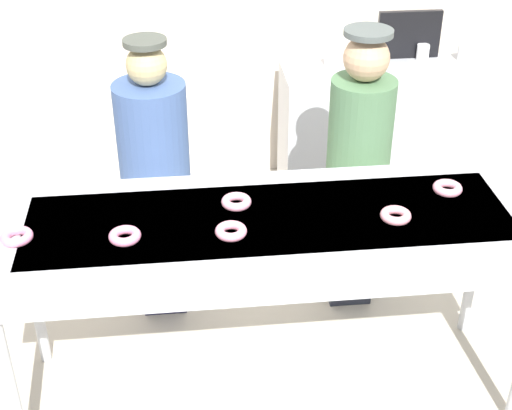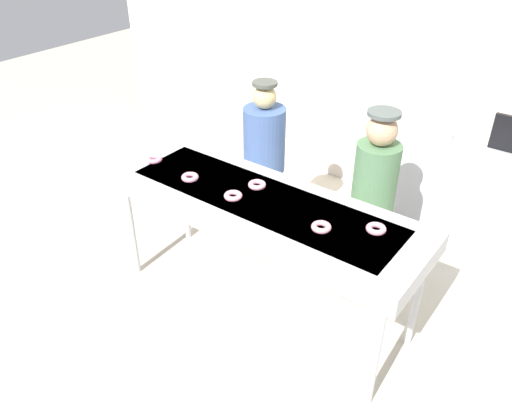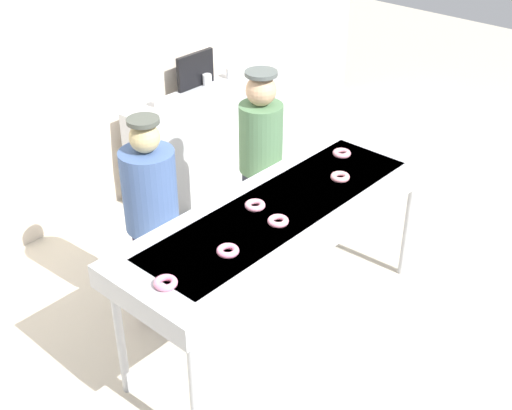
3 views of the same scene
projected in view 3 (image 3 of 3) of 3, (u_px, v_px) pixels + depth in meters
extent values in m
plane|color=beige|center=(279.00, 325.00, 5.01)|extent=(16.00, 16.00, 0.00)
cube|color=beige|center=(63.00, 57.00, 5.57)|extent=(8.00, 0.12, 2.98)
cube|color=#B7BABF|center=(281.00, 216.00, 4.51)|extent=(2.50, 0.83, 0.15)
cube|color=slate|center=(282.00, 211.00, 4.49)|extent=(2.13, 0.58, 0.08)
cylinder|color=#B7BABF|center=(194.00, 394.00, 3.87)|extent=(0.06, 0.06, 0.88)
cylinder|color=#B7BABF|center=(407.00, 228.00, 5.32)|extent=(0.06, 0.06, 0.88)
cylinder|color=#B7BABF|center=(121.00, 340.00, 4.25)|extent=(0.06, 0.06, 0.88)
cylinder|color=#B7BABF|center=(338.00, 198.00, 5.70)|extent=(0.06, 0.06, 0.88)
torus|color=pink|center=(166.00, 283.00, 3.75)|extent=(0.14, 0.14, 0.04)
torus|color=pink|center=(340.00, 177.00, 4.76)|extent=(0.17, 0.17, 0.04)
torus|color=pink|center=(255.00, 205.00, 4.44)|extent=(0.17, 0.17, 0.04)
torus|color=pink|center=(278.00, 221.00, 4.28)|extent=(0.19, 0.19, 0.04)
torus|color=pink|center=(342.00, 153.00, 5.07)|extent=(0.14, 0.14, 0.04)
torus|color=pink|center=(228.00, 251.00, 4.01)|extent=(0.18, 0.18, 0.04)
cube|color=#211F40|center=(158.00, 273.00, 4.89)|extent=(0.24, 0.18, 0.80)
cylinder|color=#3F598C|center=(150.00, 190.00, 4.53)|extent=(0.37, 0.37, 0.58)
sphere|color=tan|center=(145.00, 137.00, 4.32)|extent=(0.20, 0.20, 0.20)
cylinder|color=#43473F|center=(143.00, 121.00, 4.26)|extent=(0.21, 0.21, 0.03)
cube|color=#252835|center=(261.00, 214.00, 5.54)|extent=(0.24, 0.18, 0.83)
cylinder|color=#4C724C|center=(261.00, 138.00, 5.18)|extent=(0.34, 0.34, 0.54)
sphere|color=tan|center=(261.00, 90.00, 4.98)|extent=(0.23, 0.23, 0.23)
cylinder|color=#4A514E|center=(261.00, 73.00, 4.91)|extent=(0.24, 0.24, 0.03)
cube|color=#B7BABF|center=(213.00, 137.00, 6.63)|extent=(1.79, 0.51, 0.94)
cylinder|color=white|center=(231.00, 73.00, 6.65)|extent=(0.09, 0.09, 0.11)
cylinder|color=white|center=(159.00, 101.00, 6.06)|extent=(0.09, 0.09, 0.11)
cylinder|color=white|center=(207.00, 80.00, 6.50)|extent=(0.09, 0.09, 0.11)
cube|color=black|center=(195.00, 70.00, 6.42)|extent=(0.44, 0.04, 0.33)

